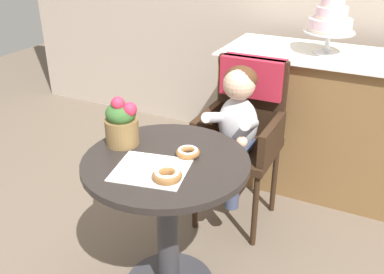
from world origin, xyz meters
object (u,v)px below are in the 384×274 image
Objects in this scene: wicker_chair at (245,116)px; donut_mid at (188,152)px; tiered_cake_stand at (331,21)px; flower_vase at (122,121)px; cafe_table at (167,201)px; seated_child at (236,120)px; donut_front at (167,175)px.

wicker_chair reaches higher than donut_mid.
flower_vase is at bearing -116.95° from tiered_cake_stand.
cafe_table is 0.25m from donut_mid.
donut_mid is at bearing 4.82° from flower_vase.
tiered_cake_stand is (0.31, 0.70, 0.42)m from seated_child.
flower_vase is (-0.25, 0.04, 0.32)m from cafe_table.
wicker_chair is 0.70m from donut_mid.
donut_front is 1.51m from tiered_cake_stand.
tiered_cake_stand reaches higher than seated_child.
cafe_table is 1.48m from tiered_cake_stand.
wicker_chair is 8.05× the size of donut_front.
donut_front is 0.21m from donut_mid.
flower_vase is (-0.33, -0.72, 0.19)m from wicker_chair.
donut_mid reaches higher than cafe_table.
flower_vase is at bearing 170.20° from cafe_table.
wicker_chair reaches higher than donut_front.
tiered_cake_stand is at bearing 57.09° from wicker_chair.
wicker_chair is 0.81m from flower_vase.
cafe_table is 0.41m from flower_vase.
seated_child is (0.00, -0.16, 0.04)m from wicker_chair.
cafe_table is at bearing 121.26° from donut_front.
flower_vase is 0.70× the size of tiered_cake_stand.
flower_vase is (-0.33, 0.18, 0.09)m from donut_front.
donut_mid is 0.33m from flower_vase.
cafe_table is 2.14× the size of tiered_cake_stand.
tiered_cake_stand reaches higher than flower_vase.
seated_child is 3.10× the size of flower_vase.
donut_mid is (0.07, 0.07, 0.23)m from cafe_table.
tiered_cake_stand reaches higher than cafe_table.
wicker_chair is at bearing -119.65° from tiered_cake_stand.
seated_child is 0.74m from donut_front.
seated_child is at bearing 59.42° from flower_vase.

